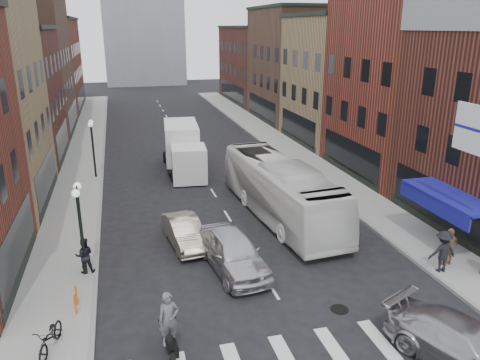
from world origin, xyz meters
The scene contains 26 objects.
ground centered at (0.00, 0.00, 0.00)m, with size 160.00×160.00×0.00m, color black.
sidewalk_left centered at (-8.50, 22.00, 0.07)m, with size 3.00×74.00×0.15m, color gray.
sidewalk_right centered at (8.50, 22.00, 0.07)m, with size 3.00×74.00×0.15m, color gray.
curb_left centered at (-7.00, 22.00, 0.00)m, with size 0.20×74.00×0.16m, color gray.
curb_right centered at (7.00, 22.00, 0.00)m, with size 0.20×74.00×0.16m, color gray.
crosswalk_stripes centered at (0.00, -3.00, 0.00)m, with size 12.00×2.20×0.01m, color silver.
bldg_left_far_a centered at (-14.99, 35.00, 6.65)m, with size 10.30×12.20×13.30m.
bldg_left_far_b centered at (-14.99, 49.00, 5.65)m, with size 10.30×16.20×11.30m.
bldg_right_mid_a centered at (15.00, 14.00, 7.15)m, with size 10.30×10.20×14.30m.
bldg_right_mid_b centered at (14.99, 24.00, 5.65)m, with size 10.30×10.20×11.30m.
bldg_right_far_a centered at (14.99, 35.00, 6.15)m, with size 10.30×12.20×12.30m.
bldg_right_far_b centered at (14.99, 49.00, 5.15)m, with size 10.30×16.20×10.30m.
awning_blue centered at (8.93, 2.50, 2.63)m, with size 1.80×5.00×0.78m.
streetlamp_near centered at (-7.40, 4.00, 2.91)m, with size 0.32×1.22×4.11m.
streetlamp_far centered at (-7.40, 18.00, 2.91)m, with size 0.32×1.22×4.11m.
bike_rack centered at (-7.60, 1.30, 0.55)m, with size 0.08×0.68×0.80m.
box_truck centered at (-1.13, 18.24, 1.67)m, with size 2.81×7.95×3.39m.
motorcycle_rider centered at (-4.50, -2.13, 1.13)m, with size 0.71×2.37×2.41m.
transit_bus centered at (2.81, 8.16, 1.62)m, with size 2.72×11.62×3.24m, color white.
sedan_left_near centered at (-1.15, 3.00, 0.86)m, with size 2.03×5.04×1.72m, color silver.
sedan_left_far centered at (-2.84, 6.00, 0.68)m, with size 1.43×4.11×1.35m, color #ADA48C.
curb_car centered at (4.39, -4.84, 0.75)m, with size 2.09×5.14×1.49m, color #A5A5A9.
parked_bicycle centered at (-8.22, -0.93, 0.64)m, with size 0.66×1.88×0.99m, color black.
ped_left_solo centered at (-7.40, 4.12, 0.94)m, with size 0.77×0.44×1.58m, color black.
ped_right_a centered at (7.40, 0.35, 1.07)m, with size 1.19×0.59×1.85m, color black.
ped_right_b centered at (8.05, 0.75, 1.02)m, with size 1.02×0.51×1.75m, color #8D6948.
Camera 1 is at (-5.52, -14.83, 10.20)m, focal length 35.00 mm.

